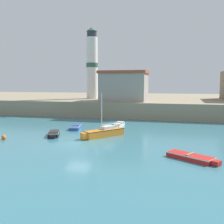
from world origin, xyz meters
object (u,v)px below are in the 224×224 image
object	(u,v)px
dinghy_black_1	(54,134)
dinghy_red_4	(191,157)
dinghy_white_2	(118,125)
dinghy_blue_3	(76,127)
harbor_shed_mid_row	(124,86)
mooring_buoy	(4,137)
sailboat_orange_0	(104,132)
lighthouse	(92,64)

from	to	relation	value
dinghy_black_1	dinghy_red_4	size ratio (longest dim) A/B	0.81
dinghy_black_1	dinghy_white_2	size ratio (longest dim) A/B	0.97
dinghy_black_1	dinghy_blue_3	bearing A→B (deg)	83.23
dinghy_red_4	harbor_shed_mid_row	world-z (taller)	harbor_shed_mid_row
dinghy_black_1	mooring_buoy	size ratio (longest dim) A/B	6.74
sailboat_orange_0	dinghy_red_4	distance (m)	11.62
sailboat_orange_0	harbor_shed_mid_row	world-z (taller)	harbor_shed_mid_row
dinghy_red_4	harbor_shed_mid_row	size ratio (longest dim) A/B	0.49
dinghy_white_2	dinghy_blue_3	bearing A→B (deg)	-151.25
dinghy_red_4	harbor_shed_mid_row	bearing A→B (deg)	112.81
dinghy_white_2	harbor_shed_mid_row	bearing A→B (deg)	97.98
sailboat_orange_0	mooring_buoy	bearing A→B (deg)	-157.33
dinghy_blue_3	dinghy_red_4	world-z (taller)	dinghy_blue_3
dinghy_red_4	harbor_shed_mid_row	distance (m)	28.57
dinghy_white_2	harbor_shed_mid_row	world-z (taller)	harbor_shed_mid_row
dinghy_blue_3	harbor_shed_mid_row	world-z (taller)	harbor_shed_mid_row
dinghy_blue_3	harbor_shed_mid_row	size ratio (longest dim) A/B	0.47
dinghy_white_2	lighthouse	xyz separation A→B (m)	(-9.67, 17.32, 9.65)
dinghy_black_1	dinghy_red_4	distance (m)	16.20
dinghy_red_4	mooring_buoy	world-z (taller)	mooring_buoy
sailboat_orange_0	dinghy_white_2	size ratio (longest dim) A/B	1.43
sailboat_orange_0	lighthouse	world-z (taller)	lighthouse
dinghy_red_4	harbor_shed_mid_row	xyz separation A→B (m)	(-10.88, 25.88, 5.33)
dinghy_blue_3	sailboat_orange_0	bearing A→B (deg)	-38.93
lighthouse	harbor_shed_mid_row	size ratio (longest dim) A/B	1.72
dinghy_white_2	dinghy_black_1	bearing A→B (deg)	-126.12
sailboat_orange_0	lighthouse	xyz separation A→B (m)	(-9.56, 24.35, 9.45)
dinghy_black_1	sailboat_orange_0	bearing A→B (deg)	9.92
dinghy_white_2	dinghy_red_4	distance (m)	16.72
mooring_buoy	lighthouse	distance (m)	30.16
dinghy_black_1	lighthouse	xyz separation A→B (m)	(-3.81, 25.35, 9.69)
lighthouse	harbor_shed_mid_row	bearing A→B (deg)	-34.00
sailboat_orange_0	dinghy_black_1	size ratio (longest dim) A/B	1.47
dinghy_red_4	mooring_buoy	xyz separation A→B (m)	(-19.41, 2.72, 0.03)
lighthouse	dinghy_red_4	bearing A→B (deg)	-58.87
dinghy_white_2	dinghy_blue_3	distance (m)	5.99
sailboat_orange_0	dinghy_blue_3	distance (m)	6.61
harbor_shed_mid_row	lighthouse	bearing A→B (deg)	146.00
mooring_buoy	harbor_shed_mid_row	bearing A→B (deg)	69.80
dinghy_black_1	dinghy_white_2	world-z (taller)	dinghy_white_2
mooring_buoy	harbor_shed_mid_row	world-z (taller)	harbor_shed_mid_row
sailboat_orange_0	dinghy_blue_3	world-z (taller)	sailboat_orange_0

